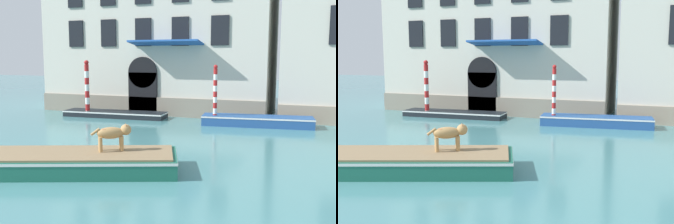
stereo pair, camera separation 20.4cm
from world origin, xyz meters
TOP-DOWN VIEW (x-y plane):
  - boat_foreground at (2.62, 5.54)m, footprint 8.79×5.17m
  - dog_on_deck at (4.64, 6.57)m, footprint 1.14×0.85m
  - boat_moored_near_palazzo at (-0.69, 16.64)m, footprint 6.45×1.81m
  - boat_moored_far at (7.87, 16.45)m, footprint 5.89×2.07m
  - mooring_pole_0 at (-2.23, 16.06)m, footprint 0.27×0.27m
  - mooring_pole_2 at (5.71, 16.00)m, footprint 0.22×0.22m

SIDE VIEW (x-z plane):
  - boat_moored_near_palazzo at x=-0.69m, z-range 0.01..0.38m
  - boat_moored_far at x=7.87m, z-range 0.01..0.55m
  - boat_foreground at x=2.62m, z-range 0.02..0.65m
  - dog_on_deck at x=4.64m, z-range 0.76..1.63m
  - mooring_pole_2 at x=5.71m, z-range 0.02..3.25m
  - mooring_pole_0 at x=-2.23m, z-range 0.02..3.47m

